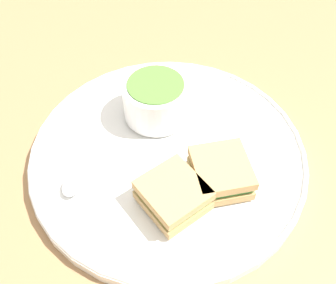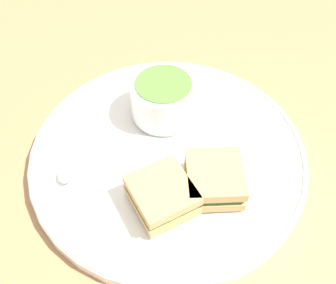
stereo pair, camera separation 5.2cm
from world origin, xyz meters
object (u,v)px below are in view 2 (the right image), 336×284
spoon (72,166)px  sandwich_half_far (214,179)px  sandwich_half_near (162,195)px  soup_bowl (164,98)px

spoon → sandwich_half_far: bearing=98.1°
sandwich_half_near → sandwich_half_far: same height
soup_bowl → sandwich_half_far: (-0.08, -0.12, -0.01)m
soup_bowl → sandwich_half_far: size_ratio=0.94×
spoon → sandwich_half_far: 0.18m
sandwich_half_far → sandwich_half_near: bearing=142.5°
soup_bowl → spoon: bearing=162.7°
soup_bowl → sandwich_half_near: 0.15m
sandwich_half_near → soup_bowl: bearing=32.3°
spoon → soup_bowl: bearing=147.5°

